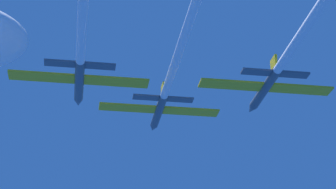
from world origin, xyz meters
TOP-DOWN VIEW (x-y plane):
  - jet_lead at (-0.10, -17.95)m, footprint 18.57×62.17m
  - jet_right_wing at (12.86, -34.56)m, footprint 18.57×69.17m

SIDE VIEW (x-z plane):
  - jet_right_wing at x=12.86m, z-range -2.38..0.70m
  - jet_lead at x=-0.10m, z-range -0.78..2.29m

